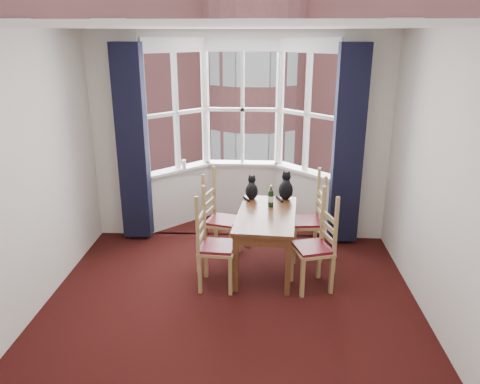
# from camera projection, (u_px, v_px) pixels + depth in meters

# --- Properties ---
(floor) EXTENTS (4.50, 4.50, 0.00)m
(floor) POSITION_uv_depth(u_px,v_px,m) (229.00, 326.00, 4.62)
(floor) COLOR black
(floor) RESTS_ON ground
(ceiling) EXTENTS (4.50, 4.50, 0.00)m
(ceiling) POSITION_uv_depth(u_px,v_px,m) (226.00, 27.00, 3.72)
(ceiling) COLOR white
(ceiling) RESTS_ON floor
(wall_left) EXTENTS (0.00, 4.50, 4.50)m
(wall_left) POSITION_uv_depth(u_px,v_px,m) (9.00, 189.00, 4.27)
(wall_left) COLOR silver
(wall_left) RESTS_ON floor
(wall_right) EXTENTS (0.00, 4.50, 4.50)m
(wall_right) POSITION_uv_depth(u_px,v_px,m) (456.00, 196.00, 4.08)
(wall_right) COLOR silver
(wall_right) RESTS_ON floor
(wall_near) EXTENTS (4.00, 0.00, 4.00)m
(wall_near) POSITION_uv_depth(u_px,v_px,m) (189.00, 359.00, 2.05)
(wall_near) COLOR silver
(wall_near) RESTS_ON floor
(wall_back_pier_left) EXTENTS (0.70, 0.12, 2.80)m
(wall_back_pier_left) POSITION_uv_depth(u_px,v_px,m) (119.00, 137.00, 6.38)
(wall_back_pier_left) COLOR silver
(wall_back_pier_left) RESTS_ON floor
(wall_back_pier_right) EXTENTS (0.70, 0.12, 2.80)m
(wall_back_pier_right) POSITION_uv_depth(u_px,v_px,m) (363.00, 140.00, 6.22)
(wall_back_pier_right) COLOR silver
(wall_back_pier_right) RESTS_ON floor
(bay_window) EXTENTS (2.76, 0.94, 2.80)m
(bay_window) POSITION_uv_depth(u_px,v_px,m) (242.00, 131.00, 6.77)
(bay_window) COLOR white
(bay_window) RESTS_ON floor
(curtain_left) EXTENTS (0.38, 0.22, 2.60)m
(curtain_left) POSITION_uv_depth(u_px,v_px,m) (133.00, 144.00, 6.21)
(curtain_left) COLOR black
(curtain_left) RESTS_ON floor
(curtain_right) EXTENTS (0.38, 0.22, 2.60)m
(curtain_right) POSITION_uv_depth(u_px,v_px,m) (348.00, 147.00, 6.08)
(curtain_right) COLOR black
(curtain_right) RESTS_ON floor
(dining_table) EXTENTS (0.78, 1.32, 0.72)m
(dining_table) POSITION_uv_depth(u_px,v_px,m) (266.00, 221.00, 5.57)
(dining_table) COLOR brown
(dining_table) RESTS_ON floor
(chair_left_near) EXTENTS (0.43, 0.45, 0.92)m
(chair_left_near) POSITION_uv_depth(u_px,v_px,m) (209.00, 248.00, 5.24)
(chair_left_near) COLOR #A1844E
(chair_left_near) RESTS_ON floor
(chair_left_far) EXTENTS (0.50, 0.51, 0.92)m
(chair_left_far) POSITION_uv_depth(u_px,v_px,m) (216.00, 221.00, 5.97)
(chair_left_far) COLOR #A1844E
(chair_left_far) RESTS_ON floor
(chair_right_near) EXTENTS (0.50, 0.51, 0.92)m
(chair_right_near) POSITION_uv_depth(u_px,v_px,m) (320.00, 249.00, 5.21)
(chair_right_near) COLOR #A1844E
(chair_right_near) RESTS_ON floor
(chair_right_far) EXTENTS (0.44, 0.46, 0.92)m
(chair_right_far) POSITION_uv_depth(u_px,v_px,m) (313.00, 223.00, 5.93)
(chair_right_far) COLOR #A1844E
(chair_right_far) RESTS_ON floor
(cat_left) EXTENTS (0.17, 0.23, 0.31)m
(cat_left) POSITION_uv_depth(u_px,v_px,m) (252.00, 190.00, 6.01)
(cat_left) COLOR black
(cat_left) RESTS_ON dining_table
(cat_right) EXTENTS (0.21, 0.28, 0.36)m
(cat_right) POSITION_uv_depth(u_px,v_px,m) (286.00, 188.00, 6.00)
(cat_right) COLOR black
(cat_right) RESTS_ON dining_table
(wine_bottle) EXTENTS (0.07, 0.07, 0.27)m
(wine_bottle) POSITION_uv_depth(u_px,v_px,m) (271.00, 197.00, 5.72)
(wine_bottle) COLOR black
(wine_bottle) RESTS_ON dining_table
(candle_tall) EXTENTS (0.06, 0.06, 0.13)m
(candle_tall) POSITION_uv_depth(u_px,v_px,m) (184.00, 164.00, 6.82)
(candle_tall) COLOR white
(candle_tall) RESTS_ON bay_window
(street) EXTENTS (80.00, 80.00, 0.00)m
(street) POSITION_uv_depth(u_px,v_px,m) (259.00, 149.00, 37.05)
(street) COLOR #333335
(street) RESTS_ON ground
(tenement_building) EXTENTS (18.40, 7.80, 15.20)m
(tenement_building) POSITION_uv_depth(u_px,v_px,m) (256.00, 65.00, 17.35)
(tenement_building) COLOR #99514F
(tenement_building) RESTS_ON street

